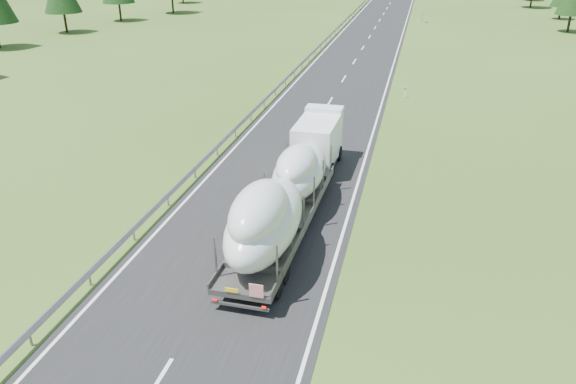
# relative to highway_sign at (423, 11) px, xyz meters

# --- Properties ---
(ground) EXTENTS (400.00, 400.00, 0.00)m
(ground) POSITION_rel_highway_sign_xyz_m (-7.20, -80.00, -1.81)
(ground) COLOR #34501A
(ground) RESTS_ON ground
(road_surface) EXTENTS (10.00, 400.00, 0.02)m
(road_surface) POSITION_rel_highway_sign_xyz_m (-7.20, 20.00, -1.80)
(road_surface) COLOR black
(road_surface) RESTS_ON ground
(guardrail) EXTENTS (0.10, 400.00, 0.76)m
(guardrail) POSITION_rel_highway_sign_xyz_m (-12.50, 19.94, -1.21)
(guardrail) COLOR slate
(guardrail) RESTS_ON ground
(highway_sign) EXTENTS (0.08, 0.90, 2.60)m
(highway_sign) POSITION_rel_highway_sign_xyz_m (0.00, 0.00, 0.00)
(highway_sign) COLOR slate
(highway_sign) RESTS_ON ground
(boat_truck) EXTENTS (3.09, 18.75, 4.37)m
(boat_truck) POSITION_rel_highway_sign_xyz_m (-5.48, -76.64, 0.44)
(boat_truck) COLOR white
(boat_truck) RESTS_ON ground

